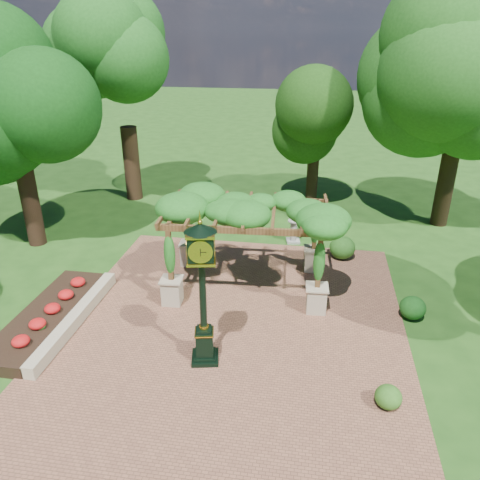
# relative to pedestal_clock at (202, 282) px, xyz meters

# --- Properties ---
(ground) EXTENTS (120.00, 120.00, 0.00)m
(ground) POSITION_rel_pedestal_clock_xyz_m (0.44, 0.50, -2.39)
(ground) COLOR #1E4714
(ground) RESTS_ON ground
(brick_plaza) EXTENTS (10.00, 12.00, 0.04)m
(brick_plaza) POSITION_rel_pedestal_clock_xyz_m (0.44, 1.50, -2.37)
(brick_plaza) COLOR brown
(brick_plaza) RESTS_ON ground
(border_wall) EXTENTS (0.35, 5.00, 0.40)m
(border_wall) POSITION_rel_pedestal_clock_xyz_m (-4.16, 1.00, -2.19)
(border_wall) COLOR #C6B793
(border_wall) RESTS_ON ground
(flower_bed) EXTENTS (1.50, 5.00, 0.36)m
(flower_bed) POSITION_rel_pedestal_clock_xyz_m (-5.06, 1.00, -2.21)
(flower_bed) COLOR red
(flower_bed) RESTS_ON ground
(pedestal_clock) EXTENTS (0.92, 0.92, 3.98)m
(pedestal_clock) POSITION_rel_pedestal_clock_xyz_m (0.00, 0.00, 0.00)
(pedestal_clock) COLOR black
(pedestal_clock) RESTS_ON brick_plaza
(pergola) EXTENTS (5.42, 3.60, 3.30)m
(pergola) POSITION_rel_pedestal_clock_xyz_m (0.51, 4.07, 0.33)
(pergola) COLOR tan
(pergola) RESTS_ON brick_plaza
(sundial) EXTENTS (0.61, 0.61, 0.96)m
(sundial) POSITION_rel_pedestal_clock_xyz_m (1.84, 7.95, -1.97)
(sundial) COLOR #9A9B93
(sundial) RESTS_ON ground
(shrub_front) EXTENTS (0.80, 0.80, 0.56)m
(shrub_front) POSITION_rel_pedestal_clock_xyz_m (4.55, -0.97, -2.07)
(shrub_front) COLOR #2D5E1B
(shrub_front) RESTS_ON brick_plaza
(shrub_mid) EXTENTS (1.02, 1.02, 0.70)m
(shrub_mid) POSITION_rel_pedestal_clock_xyz_m (5.71, 2.92, -2.00)
(shrub_mid) COLOR #164914
(shrub_mid) RESTS_ON brick_plaza
(shrub_back) EXTENTS (1.08, 1.08, 0.87)m
(shrub_back) POSITION_rel_pedestal_clock_xyz_m (3.76, 6.69, -1.91)
(shrub_back) COLOR #2A611C
(shrub_back) RESTS_ON brick_plaza
(tree_west_near) EXTENTS (4.26, 4.26, 8.13)m
(tree_west_near) POSITION_rel_pedestal_clock_xyz_m (-8.45, 6.12, 3.19)
(tree_west_near) COLOR black
(tree_west_near) RESTS_ON ground
(tree_west_far) EXTENTS (4.85, 4.85, 9.46)m
(tree_west_far) POSITION_rel_pedestal_clock_xyz_m (-6.57, 12.10, 4.10)
(tree_west_far) COLOR #301F12
(tree_west_far) RESTS_ON ground
(tree_north) EXTENTS (3.27, 3.27, 5.77)m
(tree_north) POSITION_rel_pedestal_clock_xyz_m (2.43, 13.09, 1.56)
(tree_north) COLOR black
(tree_north) RESTS_ON ground
(tree_east_far) EXTENTS (5.16, 5.16, 9.46)m
(tree_east_far) POSITION_rel_pedestal_clock_xyz_m (8.17, 10.96, 4.13)
(tree_east_far) COLOR black
(tree_east_far) RESTS_ON ground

